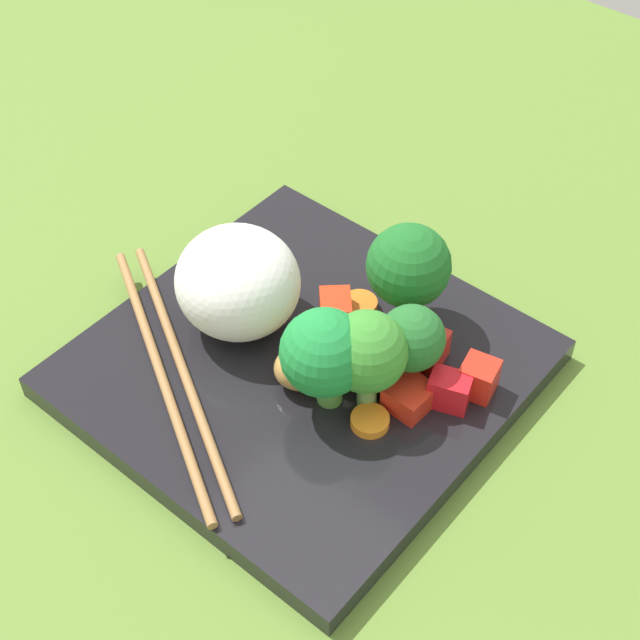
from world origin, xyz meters
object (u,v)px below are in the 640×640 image
object	(u,v)px
rice_mound	(233,286)
chopstick_pair	(172,371)
carrot_slice_0	(370,421)
square_plate	(303,368)
broccoli_floret_0	(411,341)

from	to	relation	value
rice_mound	chopstick_pair	bearing A→B (deg)	-0.42
rice_mound	chopstick_pair	world-z (taller)	rice_mound
carrot_slice_0	chopstick_pair	xyz separation A→B (cm)	(4.89, -11.69, -0.00)
rice_mound	carrot_slice_0	size ratio (longest dim) A/B	3.51
square_plate	broccoli_floret_0	size ratio (longest dim) A/B	4.20
square_plate	broccoli_floret_0	distance (cm)	8.00
broccoli_floret_0	chopstick_pair	size ratio (longest dim) A/B	0.28
rice_mound	carrot_slice_0	world-z (taller)	rice_mound
square_plate	rice_mound	bearing A→B (deg)	-85.55
square_plate	carrot_slice_0	xyz separation A→B (cm)	(1.24, 6.35, 1.13)
broccoli_floret_0	carrot_slice_0	bearing A→B (deg)	4.77
broccoli_floret_0	carrot_slice_0	xyz separation A→B (cm)	(4.18, 0.35, -3.26)
broccoli_floret_0	carrot_slice_0	size ratio (longest dim) A/B	2.56
rice_mound	chopstick_pair	size ratio (longest dim) A/B	0.39
rice_mound	broccoli_floret_0	world-z (taller)	rice_mound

